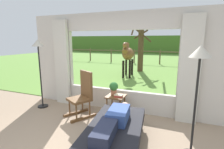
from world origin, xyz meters
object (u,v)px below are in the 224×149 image
(rocking_chair, at_px, (83,94))
(reclining_person, at_px, (114,120))
(recliner_sofa, at_px, (115,134))
(horse, at_px, (128,54))
(potted_plant, at_px, (114,87))
(floor_lamp_left, at_px, (39,53))
(book_stack, at_px, (119,96))
(pasture_tree, at_px, (141,44))
(floor_lamp_right, at_px, (199,69))
(side_table, at_px, (116,99))

(rocking_chair, bearing_deg, reclining_person, -8.79)
(recliner_sofa, xyz_separation_m, horse, (-1.49, 5.66, 0.94))
(potted_plant, bearing_deg, floor_lamp_left, -172.03)
(book_stack, bearing_deg, pasture_tree, 98.06)
(floor_lamp_right, bearing_deg, reclining_person, -168.47)
(book_stack, xyz_separation_m, floor_lamp_left, (-2.21, -0.17, 0.96))
(floor_lamp_left, bearing_deg, book_stack, 4.50)
(reclining_person, height_order, rocking_chair, rocking_chair)
(side_table, height_order, pasture_tree, pasture_tree)
(recliner_sofa, distance_m, horse, 5.93)
(horse, bearing_deg, rocking_chair, 86.00)
(potted_plant, relative_size, horse, 0.18)
(side_table, relative_size, floor_lamp_left, 0.28)
(side_table, relative_size, floor_lamp_right, 0.29)
(book_stack, xyz_separation_m, horse, (-1.14, 4.53, 0.61))
(reclining_person, relative_size, side_table, 2.76)
(pasture_tree, bearing_deg, potted_plant, -83.35)
(pasture_tree, bearing_deg, book_stack, -81.94)
(reclining_person, bearing_deg, floor_lamp_right, 3.93)
(rocking_chair, xyz_separation_m, potted_plant, (0.68, 0.35, 0.16))
(floor_lamp_left, height_order, floor_lamp_right, floor_lamp_left)
(recliner_sofa, xyz_separation_m, rocking_chair, (-1.19, 0.89, 0.33))
(rocking_chair, relative_size, book_stack, 5.59)
(rocking_chair, height_order, floor_lamp_left, floor_lamp_left)
(book_stack, xyz_separation_m, pasture_tree, (-0.89, 6.30, 1.07))
(side_table, relative_size, horse, 0.29)
(book_stack, relative_size, horse, 0.11)
(pasture_tree, bearing_deg, reclining_person, -80.60)
(floor_lamp_right, height_order, horse, floor_lamp_right)
(side_table, bearing_deg, potted_plant, 143.13)
(horse, bearing_deg, pasture_tree, -105.64)
(recliner_sofa, height_order, floor_lamp_left, floor_lamp_left)
(rocking_chair, distance_m, book_stack, 0.88)
(potted_plant, xyz_separation_m, horse, (-0.97, 4.42, 0.45))
(rocking_chair, distance_m, pasture_tree, 6.62)
(book_stack, bearing_deg, horse, 104.15)
(floor_lamp_right, xyz_separation_m, horse, (-2.73, 5.46, -0.29))
(reclining_person, bearing_deg, side_table, 101.93)
(floor_lamp_left, distance_m, floor_lamp_right, 3.87)
(rocking_chair, relative_size, floor_lamp_left, 0.60)
(horse, height_order, pasture_tree, pasture_tree)
(side_table, xyz_separation_m, floor_lamp_right, (1.67, -0.98, 1.02))
(floor_lamp_left, height_order, pasture_tree, pasture_tree)
(potted_plant, bearing_deg, horse, 102.41)
(side_table, height_order, book_stack, book_stack)
(potted_plant, relative_size, floor_lamp_left, 0.17)
(floor_lamp_left, bearing_deg, side_table, 6.07)
(reclining_person, relative_size, floor_lamp_right, 0.80)
(rocking_chair, relative_size, side_table, 2.15)
(recliner_sofa, distance_m, pasture_tree, 7.66)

